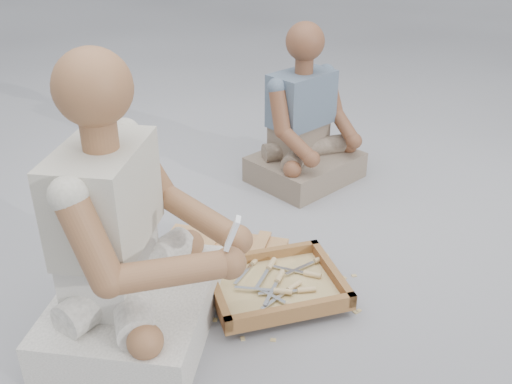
{
  "coord_description": "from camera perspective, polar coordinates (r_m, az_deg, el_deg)",
  "views": [
    {
      "loc": [
        -0.25,
        -1.86,
        1.41
      ],
      "look_at": [
        0.0,
        0.22,
        0.3
      ],
      "focal_mm": 40.0,
      "sensor_mm": 36.0,
      "label": 1
    }
  ],
  "objects": [
    {
      "name": "chisel_5",
      "position": [
        2.12,
        3.35,
        -11.19
      ],
      "size": [
        0.16,
        0.17,
        0.02
      ],
      "rotation": [
        0.0,
        0.0,
        -0.83
      ],
      "color": "silver",
      "rests_on": "tool_tray"
    },
    {
      "name": "wood_chip_10",
      "position": [
        2.09,
        -1.34,
        -14.46
      ],
      "size": [
        0.02,
        0.02,
        0.0
      ],
      "primitive_type": "cube",
      "rotation": [
        0.0,
        0.0,
        1.64
      ],
      "color": "tan",
      "rests_on": "ground"
    },
    {
      "name": "wood_chip_7",
      "position": [
        2.24,
        10.23,
        -11.6
      ],
      "size": [
        0.02,
        0.02,
        0.0
      ],
      "primitive_type": "cube",
      "rotation": [
        0.0,
        0.0,
        0.56
      ],
      "color": "tan",
      "rests_on": "ground"
    },
    {
      "name": "chisel_0",
      "position": [
        2.24,
        2.21,
        -8.76
      ],
      "size": [
        0.11,
        0.21,
        0.02
      ],
      "rotation": [
        0.0,
        0.0,
        1.11
      ],
      "color": "silver",
      "rests_on": "tool_tray"
    },
    {
      "name": "tool_tray",
      "position": [
        2.23,
        1.96,
        -9.32
      ],
      "size": [
        0.56,
        0.47,
        0.06
      ],
      "rotation": [
        0.0,
        0.0,
        0.17
      ],
      "color": "brown",
      "rests_on": "carved_panel"
    },
    {
      "name": "wood_chip_0",
      "position": [
        2.17,
        0.24,
        -12.55
      ],
      "size": [
        0.02,
        0.02,
        0.0
      ],
      "primitive_type": "cube",
      "rotation": [
        0.0,
        0.0,
        1.7
      ],
      "color": "tan",
      "rests_on": "ground"
    },
    {
      "name": "wood_chip_8",
      "position": [
        2.41,
        9.78,
        -8.24
      ],
      "size": [
        0.02,
        0.02,
        0.0
      ],
      "primitive_type": "cube",
      "rotation": [
        0.0,
        0.0,
        0.11
      ],
      "color": "tan",
      "rests_on": "ground"
    },
    {
      "name": "wood_chip_12",
      "position": [
        2.08,
        1.72,
        -14.57
      ],
      "size": [
        0.02,
        0.02,
        0.0
      ],
      "primitive_type": "cube",
      "rotation": [
        0.0,
        0.0,
        2.88
      ],
      "color": "tan",
      "rests_on": "ground"
    },
    {
      "name": "wood_chip_6",
      "position": [
        2.23,
        9.91,
        -11.73
      ],
      "size": [
        0.02,
        0.02,
        0.0
      ],
      "primitive_type": "cube",
      "rotation": [
        0.0,
        0.0,
        1.97
      ],
      "color": "tan",
      "rests_on": "ground"
    },
    {
      "name": "wood_chip_9",
      "position": [
        2.14,
        -2.6,
        -13.12
      ],
      "size": [
        0.02,
        0.02,
        0.0
      ],
      "primitive_type": "cube",
      "rotation": [
        0.0,
        0.0,
        1.95
      ],
      "color": "tan",
      "rests_on": "ground"
    },
    {
      "name": "wood_chip_1",
      "position": [
        2.28,
        -1.71,
        -10.2
      ],
      "size": [
        0.02,
        0.02,
        0.0
      ],
      "primitive_type": "cube",
      "rotation": [
        0.0,
        0.0,
        2.87
      ],
      "color": "tan",
      "rests_on": "ground"
    },
    {
      "name": "craftsman",
      "position": [
        1.97,
        -12.84,
        -5.52
      ],
      "size": [
        0.76,
        0.77,
        1.02
      ],
      "rotation": [
        0.0,
        0.0,
        -1.84
      ],
      "color": "silver",
      "rests_on": "ground"
    },
    {
      "name": "wood_chip_5",
      "position": [
        2.17,
        -4.1,
        -12.63
      ],
      "size": [
        0.02,
        0.02,
        0.0
      ],
      "primitive_type": "cube",
      "rotation": [
        0.0,
        0.0,
        1.28
      ],
      "color": "tan",
      "rests_on": "ground"
    },
    {
      "name": "chisel_4",
      "position": [
        2.2,
        3.46,
        -9.62
      ],
      "size": [
        0.18,
        0.16,
        0.02
      ],
      "rotation": [
        0.0,
        0.0,
        0.7
      ],
      "color": "silver",
      "rests_on": "tool_tray"
    },
    {
      "name": "chisel_2",
      "position": [
        2.31,
        1.37,
        -7.49
      ],
      "size": [
        0.12,
        0.2,
        0.02
      ],
      "rotation": [
        0.0,
        0.0,
        1.08
      ],
      "color": "silver",
      "rests_on": "tool_tray"
    },
    {
      "name": "wood_chip_4",
      "position": [
        2.23,
        7.89,
        -11.47
      ],
      "size": [
        0.02,
        0.02,
        0.0
      ],
      "primitive_type": "cube",
      "rotation": [
        0.0,
        0.0,
        2.66
      ],
      "color": "tan",
      "rests_on": "ground"
    },
    {
      "name": "chisel_3",
      "position": [
        2.35,
        -0.24,
        -7.05
      ],
      "size": [
        0.14,
        0.19,
        0.02
      ],
      "rotation": [
        0.0,
        0.0,
        0.99
      ],
      "color": "silver",
      "rests_on": "tool_tray"
    },
    {
      "name": "chisel_8",
      "position": [
        2.29,
        5.12,
        -8.11
      ],
      "size": [
        0.2,
        0.12,
        0.02
      ],
      "rotation": [
        0.0,
        0.0,
        -0.47
      ],
      "color": "silver",
      "rests_on": "tool_tray"
    },
    {
      "name": "wood_chip_11",
      "position": [
        2.39,
        8.79,
        -8.48
      ],
      "size": [
        0.02,
        0.02,
        0.0
      ],
      "primitive_type": "cube",
      "rotation": [
        0.0,
        0.0,
        2.13
      ],
      "color": "tan",
      "rests_on": "ground"
    },
    {
      "name": "companion",
      "position": [
        3.06,
        4.93,
        6.16
      ],
      "size": [
        0.69,
        0.67,
        0.85
      ],
      "rotation": [
        0.0,
        0.0,
        3.77
      ],
      "color": "#82715D",
      "rests_on": "ground"
    },
    {
      "name": "ground",
      "position": [
        2.35,
        0.59,
        -9.0
      ],
      "size": [
        60.0,
        60.0,
        0.0
      ],
      "primitive_type": "plane",
      "color": "#A0A1A6",
      "rests_on": "ground"
    },
    {
      "name": "wood_chip_2",
      "position": [
        2.38,
        6.18,
        -8.52
      ],
      "size": [
        0.02,
        0.02,
        0.0
      ],
      "primitive_type": "cube",
      "rotation": [
        0.0,
        0.0,
        2.01
      ],
      "color": "tan",
      "rests_on": "ground"
    },
    {
      "name": "wood_chip_3",
      "position": [
        2.4,
        -4.8,
        -8.06
      ],
      "size": [
        0.02,
        0.02,
        0.0
      ],
      "primitive_type": "cube",
      "rotation": [
        0.0,
        0.0,
        1.57
      ],
      "color": "tan",
      "rests_on": "ground"
    },
    {
      "name": "mobile_phone",
      "position": [
        1.75,
        -2.38,
        -4.15
      ],
      "size": [
        0.06,
        0.05,
        0.11
      ],
      "rotation": [
        -0.35,
        0.0,
        -1.75
      ],
      "color": "white",
      "rests_on": "craftsman"
    },
    {
      "name": "carved_panel",
      "position": [
        2.47,
        -3.7,
        -6.38
      ],
      "size": [
        0.63,
        0.53,
        0.04
      ],
      "primitive_type": "cube",
      "rotation": [
        0.0,
        0.0,
        -0.37
      ],
      "color": "#A07C3D",
      "rests_on": "ground"
    },
    {
      "name": "chisel_7",
      "position": [
        2.36,
        6.13,
        -6.81
      ],
      "size": [
        0.2,
        0.12,
        0.02
      ],
      "rotation": [
        0.0,
        0.0,
        0.5
      ],
      "color": "silver",
      "rests_on": "tool_tray"
    },
    {
      "name": "chisel_6",
      "position": [
        2.2,
        4.51,
        -9.77
      ],
      "size": [
        0.22,
        0.02,
        0.02
      ],
      "rotation": [
        0.0,
        0.0,
        0.01
      ],
      "color": "silver",
      "rests_on": "tool_tray"
    },
    {
      "name": "chisel_1",
      "position": [
        2.18,
        2.13,
        -9.84
      ],
      "size": [
        0.22,
        0.07,
        0.02
      ],
      "rotation": [
        0.0,
        0.0,
        -0.26
      ],
      "color": "silver",
      "rests_on": "tool_tray"
    }
  ]
}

